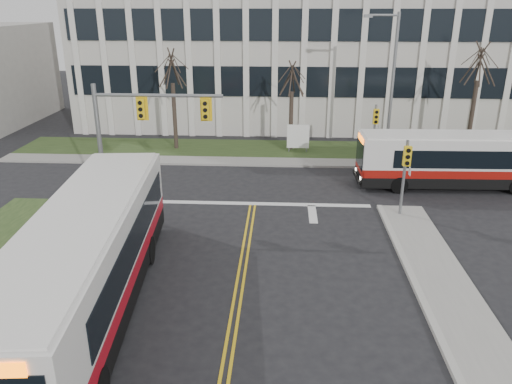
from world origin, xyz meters
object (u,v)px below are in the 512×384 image
object	(u,v)px
directory_sign	(298,137)
bus_cross	(461,162)
streetlight	(390,80)
bus_main	(87,265)
newspaper_box_red	(22,291)

from	to	relation	value
directory_sign	bus_cross	distance (m)	10.74
streetlight	bus_main	distance (m)	22.25
streetlight	newspaper_box_red	xyz separation A→B (m)	(-15.36, -17.52, -4.72)
bus_cross	bus_main	bearing A→B (deg)	-52.23
streetlight	bus_cross	bearing A→B (deg)	-55.92
streetlight	bus_cross	xyz separation A→B (m)	(3.27, -4.84, -3.71)
streetlight	newspaper_box_red	bearing A→B (deg)	-131.24
streetlight	newspaper_box_red	world-z (taller)	streetlight
newspaper_box_red	bus_cross	bearing A→B (deg)	24.77
directory_sign	newspaper_box_red	size ratio (longest dim) A/B	2.11
directory_sign	bus_main	bearing A→B (deg)	-110.67
directory_sign	bus_main	world-z (taller)	bus_main
bus_main	newspaper_box_red	world-z (taller)	bus_main
bus_cross	newspaper_box_red	world-z (taller)	bus_cross
directory_sign	bus_cross	bearing A→B (deg)	-34.88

